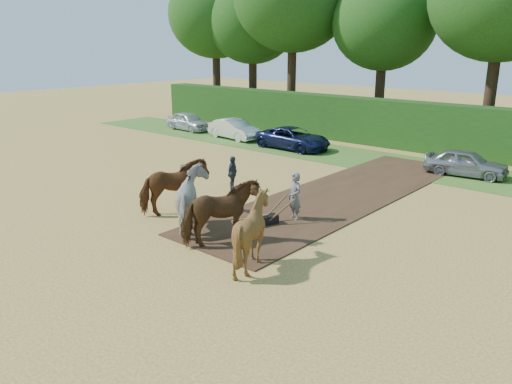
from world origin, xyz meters
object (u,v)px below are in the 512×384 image
object	(u,v)px
spectator_far	(233,173)
parked_cars	(321,142)
spectator_near	(185,182)
plough_team	(210,206)

from	to	relation	value
spectator_far	parked_cars	xyz separation A→B (m)	(-1.51, 9.43, -0.09)
spectator_far	spectator_near	bearing A→B (deg)	144.24
spectator_near	plough_team	distance (m)	4.59
parked_cars	spectator_near	bearing A→B (deg)	-85.60
spectator_far	plough_team	world-z (taller)	plough_team
plough_team	spectator_far	bearing A→B (deg)	125.83
plough_team	parked_cars	bearing A→B (deg)	109.06
spectator_near	parked_cars	xyz separation A→B (m)	(-0.91, 11.78, -0.07)
spectator_near	plough_team	bearing A→B (deg)	-123.79
spectator_far	parked_cars	bearing A→B (deg)	-12.26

